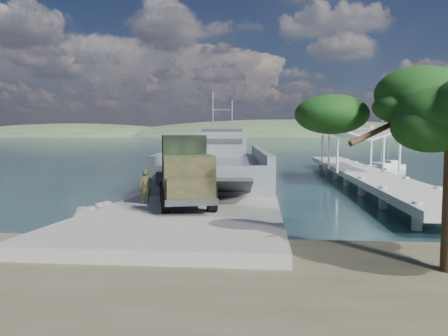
# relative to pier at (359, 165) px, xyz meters

# --- Properties ---
(ground) EXTENTS (1400.00, 1400.00, 0.00)m
(ground) POSITION_rel_pier_xyz_m (-13.00, -18.77, -1.60)
(ground) COLOR #1C3B43
(ground) RESTS_ON ground
(boat_ramp) EXTENTS (10.00, 18.00, 0.50)m
(boat_ramp) POSITION_rel_pier_xyz_m (-13.00, -19.77, -1.35)
(boat_ramp) COLOR gray
(boat_ramp) RESTS_ON ground
(shoreline_rocks) EXTENTS (3.20, 5.60, 0.90)m
(shoreline_rocks) POSITION_rel_pier_xyz_m (-19.20, -18.27, -1.60)
(shoreline_rocks) COLOR #565653
(shoreline_rocks) RESTS_ON ground
(distant_headlands) EXTENTS (1000.00, 240.00, 48.00)m
(distant_headlands) POSITION_rel_pier_xyz_m (37.00, 541.23, -1.60)
(distant_headlands) COLOR #2F492E
(distant_headlands) RESTS_ON ground
(pier) EXTENTS (6.40, 44.00, 6.10)m
(pier) POSITION_rel_pier_xyz_m (0.00, 0.00, 0.00)
(pier) COLOR #9B9B92
(pier) RESTS_ON ground
(landing_craft) EXTENTS (11.10, 36.41, 10.68)m
(landing_craft) POSITION_rel_pier_xyz_m (-13.60, 3.38, -0.73)
(landing_craft) COLOR #4D535B
(landing_craft) RESTS_ON ground
(military_truck) EXTENTS (4.67, 9.00, 4.01)m
(military_truck) POSITION_rel_pier_xyz_m (-13.54, -16.86, 0.89)
(military_truck) COLOR black
(military_truck) RESTS_ON boat_ramp
(soldier) EXTENTS (0.77, 0.63, 1.80)m
(soldier) POSITION_rel_pier_xyz_m (-15.19, -19.40, -0.20)
(soldier) COLOR black
(soldier) RESTS_ON boat_ramp
(sailboat_near) EXTENTS (2.79, 5.64, 6.60)m
(sailboat_near) POSITION_rel_pier_xyz_m (4.95, 10.83, -1.25)
(sailboat_near) COLOR silver
(sailboat_near) RESTS_ON ground
(sailboat_far) EXTENTS (3.22, 5.69, 6.66)m
(sailboat_far) POSITION_rel_pier_xyz_m (7.29, 16.62, -1.24)
(sailboat_far) COLOR silver
(sailboat_far) RESTS_ON ground
(overhang_tree) EXTENTS (7.22, 6.65, 6.55)m
(overhang_tree) POSITION_rel_pier_xyz_m (-3.67, -27.98, 3.65)
(overhang_tree) COLOR #332614
(overhang_tree) RESTS_ON ground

